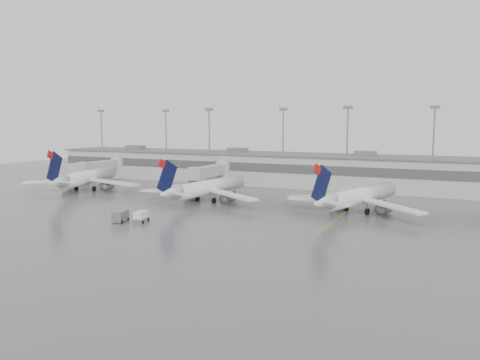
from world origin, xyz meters
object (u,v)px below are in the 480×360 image
at_px(jet_mid_left, 207,187).
at_px(baggage_tug, 141,218).
at_px(jet_far_left, 86,177).
at_px(jet_mid_right, 358,196).

xyz_separation_m(jet_mid_left, baggage_tug, (-0.10, -22.27, -2.36)).
height_order(jet_far_left, jet_mid_right, jet_far_left).
bearing_deg(jet_mid_left, jet_mid_right, 9.70).
height_order(jet_mid_right, baggage_tug, jet_mid_right).
bearing_deg(jet_mid_right, jet_mid_left, -159.47).
distance_m(jet_mid_left, baggage_tug, 22.39).
bearing_deg(baggage_tug, jet_far_left, 135.07).
distance_m(jet_far_left, jet_mid_left, 34.54).
bearing_deg(jet_mid_right, jet_far_left, -162.71).
xyz_separation_m(jet_far_left, jet_mid_left, (34.49, -1.94, -0.24)).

